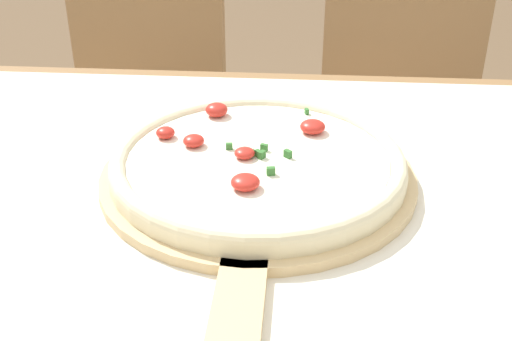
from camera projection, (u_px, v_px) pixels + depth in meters
dining_table at (245, 307)px, 0.75m from camera, size 1.17×0.92×0.76m
towel_cloth at (245, 221)px, 0.69m from camera, size 1.09×0.84×0.00m
pizza_peel at (257, 185)px, 0.74m from camera, size 0.37×0.56×0.01m
pizza at (258, 162)px, 0.75m from camera, size 0.34×0.34×0.04m
chair_left at (142, 104)px, 1.55m from camera, size 0.42×0.42×0.91m
chair_right at (400, 112)px, 1.51m from camera, size 0.41×0.41×0.91m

